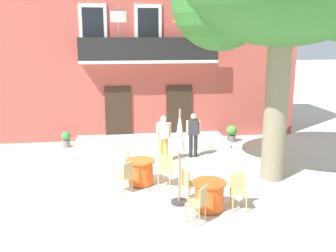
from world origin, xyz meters
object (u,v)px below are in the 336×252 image
at_px(cafe_chair_middle_0, 199,202).
at_px(pedestrian_mid_plaza, 164,136).
at_px(cafe_table_near_tree, 141,172).
at_px(cafe_chair_near_tree_0, 130,160).
at_px(pedestrian_near_entrance, 193,133).
at_px(cafe_table_middle, 209,195).
at_px(cafe_chair_middle_1, 238,189).
at_px(cafe_chair_near_tree_1, 125,175).
at_px(cafe_chair_near_tree_2, 166,168).
at_px(ground_planter_right, 232,133).
at_px(ground_planter_left, 66,139).
at_px(cafe_chair_middle_2, 187,182).
at_px(cafe_umbrella, 180,143).

distance_m(cafe_chair_middle_0, pedestrian_mid_plaza, 4.62).
bearing_deg(cafe_table_near_tree, pedestrian_mid_plaza, 64.68).
distance_m(cafe_chair_near_tree_0, pedestrian_near_entrance, 2.94).
height_order(cafe_chair_middle_0, pedestrian_near_entrance, pedestrian_near_entrance).
height_order(cafe_chair_middle_0, pedestrian_mid_plaza, pedestrian_mid_plaza).
bearing_deg(cafe_table_middle, cafe_chair_middle_1, -0.98).
distance_m(cafe_table_near_tree, cafe_table_middle, 2.54).
bearing_deg(pedestrian_mid_plaza, cafe_table_middle, -80.46).
height_order(cafe_chair_near_tree_1, cafe_chair_near_tree_2, same).
distance_m(cafe_chair_middle_0, ground_planter_right, 7.46).
bearing_deg(cafe_chair_near_tree_2, cafe_chair_middle_1, -47.79).
bearing_deg(pedestrian_near_entrance, cafe_chair_near_tree_1, -130.42).
distance_m(cafe_table_near_tree, ground_planter_left, 5.10).
distance_m(ground_planter_left, pedestrian_mid_plaza, 4.36).
height_order(cafe_table_middle, cafe_chair_middle_2, cafe_chair_middle_2).
distance_m(cafe_table_near_tree, cafe_chair_near_tree_1, 0.77).
bearing_deg(cafe_chair_near_tree_1, pedestrian_near_entrance, 49.58).
bearing_deg(cafe_chair_middle_2, cafe_chair_middle_1, -26.46).
height_order(cafe_table_near_tree, ground_planter_right, cafe_table_near_tree).
xyz_separation_m(cafe_table_near_tree, cafe_chair_near_tree_2, (0.73, -0.18, 0.14)).
height_order(cafe_table_near_tree, cafe_chair_middle_1, cafe_chair_middle_1).
distance_m(cafe_chair_middle_1, cafe_umbrella, 1.90).
bearing_deg(cafe_umbrella, cafe_table_near_tree, 121.80).
relative_size(cafe_chair_middle_1, ground_planter_right, 1.30).
xyz_separation_m(ground_planter_right, pedestrian_near_entrance, (-2.03, -1.86, 0.53)).
height_order(cafe_umbrella, ground_planter_left, cafe_umbrella).
distance_m(cafe_chair_near_tree_2, pedestrian_mid_plaza, 2.22).
bearing_deg(pedestrian_near_entrance, cafe_chair_middle_2, -104.02).
relative_size(cafe_chair_near_tree_2, ground_planter_right, 1.30).
xyz_separation_m(cafe_chair_middle_2, ground_planter_left, (-3.83, 5.71, -0.17)).
distance_m(cafe_chair_middle_0, cafe_umbrella, 1.61).
bearing_deg(cafe_table_near_tree, cafe_chair_near_tree_2, -13.59).
height_order(cafe_chair_near_tree_1, cafe_umbrella, cafe_umbrella).
distance_m(cafe_chair_near_tree_2, cafe_chair_middle_0, 2.46).
distance_m(cafe_chair_middle_2, pedestrian_mid_plaza, 3.39).
bearing_deg(pedestrian_near_entrance, cafe_umbrella, -106.64).
relative_size(cafe_table_near_tree, pedestrian_mid_plaza, 0.52).
height_order(cafe_chair_near_tree_0, cafe_chair_middle_1, same).
xyz_separation_m(cafe_chair_near_tree_0, cafe_chair_middle_1, (2.64, -2.68, 0.00)).
bearing_deg(cafe_table_middle, cafe_table_near_tree, 129.36).
bearing_deg(cafe_chair_middle_0, ground_planter_right, 67.02).
distance_m(cafe_chair_near_tree_0, ground_planter_right, 5.66).
bearing_deg(cafe_chair_middle_0, cafe_chair_middle_2, 92.68).
height_order(ground_planter_right, pedestrian_near_entrance, pedestrian_near_entrance).
height_order(cafe_chair_near_tree_2, cafe_table_middle, cafe_chair_near_tree_2).
bearing_deg(pedestrian_near_entrance, pedestrian_mid_plaza, -160.08).
bearing_deg(cafe_chair_middle_1, cafe_chair_near_tree_1, 153.95).
xyz_separation_m(cafe_table_near_tree, cafe_chair_near_tree_1, (-0.47, -0.59, 0.14)).
bearing_deg(pedestrian_mid_plaza, cafe_chair_near_tree_1, -118.63).
bearing_deg(pedestrian_near_entrance, cafe_table_near_tree, -130.91).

